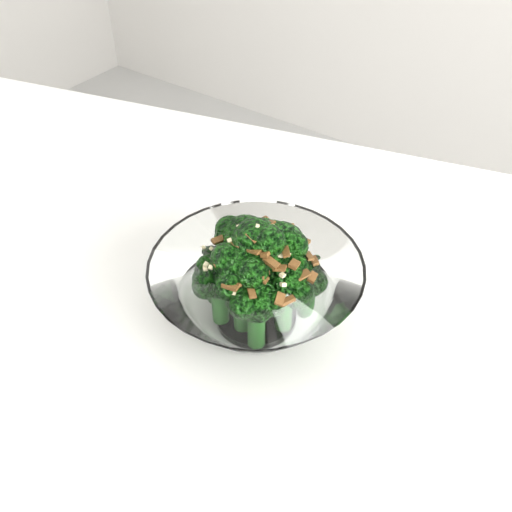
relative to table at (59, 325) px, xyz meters
The scene contains 2 objects.
table is the anchor object (origin of this frame).
broccoli_dish 0.26m from the table, 22.49° to the left, with size 0.20×0.20×0.13m.
Camera 1 is at (0.38, -0.10, 1.18)m, focal length 40.00 mm.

